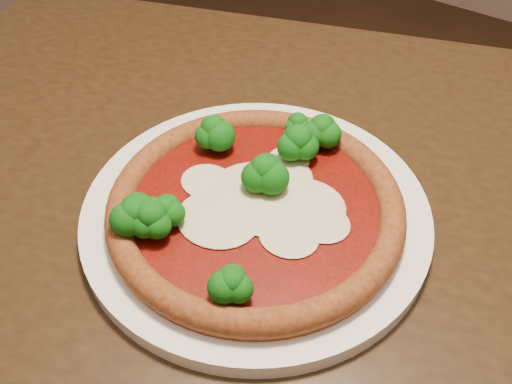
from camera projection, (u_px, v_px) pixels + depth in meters
The scene contains 3 objects.
dining_table at pixel (300, 261), 0.69m from camera, with size 1.30×1.08×0.75m.
plate at pixel (256, 213), 0.59m from camera, with size 0.36×0.36×0.02m, color white.
pizza at pixel (253, 201), 0.57m from camera, with size 0.30×0.30×0.06m.
Camera 1 is at (0.17, -0.42, 1.19)m, focal length 40.00 mm.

